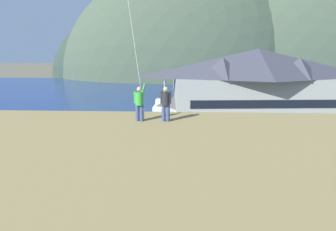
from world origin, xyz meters
TOP-DOWN VIEW (x-y plane):
  - ground_plane at (0.00, 0.00)m, footprint 600.00×600.00m
  - parking_lot_pad at (0.00, 5.00)m, footprint 40.00×20.00m
  - bay_water at (0.00, 60.00)m, footprint 360.00×84.00m
  - far_hill_west_ridge at (2.11, 110.08)m, footprint 108.45×64.64m
  - far_hill_east_peak at (5.76, 115.05)m, footprint 131.15×55.28m
  - far_hill_center_saddle at (57.17, 109.60)m, footprint 110.65×54.61m
  - far_hill_far_shoulder at (61.63, 118.36)m, footprint 93.78×52.35m
  - harbor_lodge at (12.56, 21.61)m, footprint 26.27×12.13m
  - storage_shed_near_lot at (-14.15, 4.59)m, footprint 8.00×6.73m
  - storage_shed_waterside at (1.23, 20.72)m, footprint 6.02×6.19m
  - wharf_dock at (0.83, 33.24)m, footprint 3.20×11.86m
  - moored_boat_wharfside at (-2.50, 31.97)m, footprint 2.36×6.35m
  - moored_boat_outer_mooring at (4.55, 34.10)m, footprint 3.23×8.65m
  - parked_car_front_row_end at (8.08, 0.26)m, footprint 4.23×2.11m
  - parked_car_front_row_silver at (-4.15, -0.03)m, footprint 4.27×2.18m
  - parked_car_front_row_red at (11.48, 5.44)m, footprint 4.24×2.14m
  - parked_car_corner_spot at (3.10, 7.29)m, footprint 4.27×2.19m
  - parked_car_mid_row_near at (-3.31, 6.83)m, footprint 4.32×2.30m
  - parking_light_pole at (-0.35, 10.55)m, footprint 0.24×0.78m
  - person_kite_flyer at (-0.55, -7.09)m, footprint 0.56×0.64m
  - person_companion at (0.77, -7.08)m, footprint 0.54×0.40m

SIDE VIEW (x-z plane):
  - ground_plane at x=0.00m, z-range 0.00..0.00m
  - far_hill_west_ridge at x=2.11m, z-range -47.00..47.00m
  - far_hill_east_peak at x=5.76m, z-range -38.16..38.16m
  - far_hill_center_saddle at x=57.17m, z-range -44.06..44.06m
  - far_hill_far_shoulder at x=61.63m, z-range -33.40..33.40m
  - bay_water at x=0.00m, z-range 0.00..0.03m
  - parking_lot_pad at x=0.00m, z-range 0.00..0.10m
  - wharf_dock at x=0.83m, z-range 0.00..0.70m
  - moored_boat_outer_mooring at x=4.55m, z-range -0.36..1.80m
  - moored_boat_wharfside at x=-2.50m, z-range -0.36..1.80m
  - parked_car_front_row_end at x=8.08m, z-range 0.15..1.97m
  - parked_car_front_row_silver at x=-4.15m, z-range 0.15..1.97m
  - parked_car_front_row_red at x=11.48m, z-range 0.15..1.97m
  - parked_car_corner_spot at x=3.10m, z-range 0.15..1.97m
  - parked_car_mid_row_near at x=-3.31m, z-range 0.15..1.97m
  - storage_shed_waterside at x=1.23m, z-range 0.09..4.71m
  - storage_shed_near_lot at x=-14.15m, z-range 0.10..5.16m
  - parking_light_pole at x=-0.35m, z-range 0.64..8.07m
  - harbor_lodge at x=12.56m, z-range 0.35..11.50m
  - person_companion at x=0.77m, z-range 7.18..8.92m
  - person_kite_flyer at x=-0.55m, z-range 7.14..9.00m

